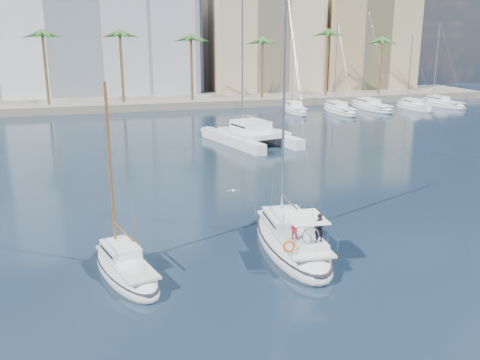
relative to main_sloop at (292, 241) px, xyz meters
name	(u,v)px	position (x,y,z in m)	size (l,w,h in m)	color
ground	(268,234)	(-0.60, 2.54, -0.50)	(160.00, 160.00, 0.00)	black
quay	(153,102)	(-0.60, 63.54, 0.10)	(120.00, 14.00, 1.20)	gray
building_modern	(73,19)	(-12.60, 75.54, 13.50)	(42.00, 16.00, 28.00)	white
building_beige	(262,42)	(21.40, 72.54, 9.50)	(20.00, 14.00, 20.00)	#C9B790
building_tan_right	(362,47)	(41.40, 70.54, 8.50)	(18.00, 12.00, 18.00)	tan
palm_centre	(153,43)	(-0.60, 59.54, 9.79)	(3.60, 3.60, 12.30)	brown
palm_right	(352,41)	(33.40, 59.54, 9.79)	(3.60, 3.60, 12.30)	brown
main_sloop	(292,241)	(0.00, 0.00, 0.00)	(3.98, 10.59, 15.44)	white
small_sloop	(126,269)	(-9.49, -1.02, -0.10)	(4.13, 7.58, 10.40)	white
catamaran	(251,133)	(6.39, 29.43, 0.66)	(9.09, 13.37, 17.76)	white
seagull	(233,191)	(-1.03, 9.36, 0.39)	(0.99, 0.42, 0.18)	silver
moored_yacht_a	(295,112)	(19.40, 49.54, -0.50)	(2.72, 9.35, 11.90)	white
moored_yacht_b	(339,113)	(25.90, 47.54, -0.50)	(3.14, 10.78, 13.72)	white
moored_yacht_c	(371,109)	(32.40, 49.54, -0.50)	(3.55, 12.21, 15.54)	white
moored_yacht_d	(414,109)	(38.90, 47.54, -0.50)	(2.72, 9.35, 11.90)	white
moored_yacht_e	(442,106)	(45.40, 49.54, -0.50)	(3.14, 10.78, 13.72)	white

